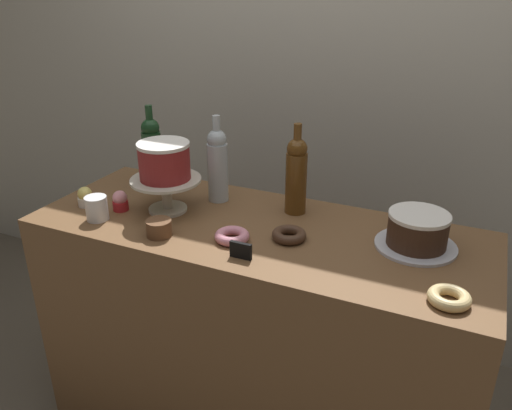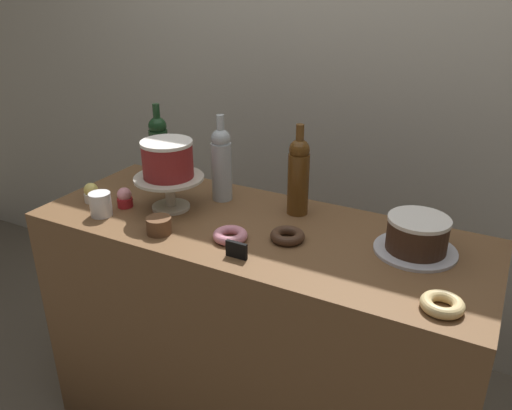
% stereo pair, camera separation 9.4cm
% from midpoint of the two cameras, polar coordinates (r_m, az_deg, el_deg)
% --- Properties ---
extents(back_wall, '(6.00, 0.05, 2.60)m').
position_cam_midpoint_polar(back_wall, '(2.41, 7.74, 13.74)').
color(back_wall, '#BCB7A8').
rests_on(back_wall, ground_plane).
extents(display_counter, '(1.56, 0.60, 0.95)m').
position_cam_midpoint_polar(display_counter, '(2.00, -1.40, -14.69)').
color(display_counter, brown).
rests_on(display_counter, ground_plane).
extents(cake_stand_pedestal, '(0.25, 0.25, 0.12)m').
position_cam_midpoint_polar(cake_stand_pedestal, '(1.86, -11.37, 1.79)').
color(cake_stand_pedestal, beige).
rests_on(cake_stand_pedestal, display_counter).
extents(white_layer_cake, '(0.18, 0.18, 0.13)m').
position_cam_midpoint_polar(white_layer_cake, '(1.82, -11.64, 4.83)').
color(white_layer_cake, maroon).
rests_on(white_layer_cake, cake_stand_pedestal).
extents(silver_serving_platter, '(0.25, 0.25, 0.01)m').
position_cam_midpoint_polar(silver_serving_platter, '(1.67, 15.77, -4.40)').
color(silver_serving_platter, silver).
rests_on(silver_serving_platter, display_counter).
extents(chocolate_round_cake, '(0.19, 0.19, 0.11)m').
position_cam_midpoint_polar(chocolate_round_cake, '(1.65, 16.00, -2.62)').
color(chocolate_round_cake, '#3D2619').
rests_on(chocolate_round_cake, silver_serving_platter).
extents(wine_bottle_green, '(0.08, 0.08, 0.33)m').
position_cam_midpoint_polar(wine_bottle_green, '(2.09, -12.75, 5.92)').
color(wine_bottle_green, '#193D1E').
rests_on(wine_bottle_green, display_counter).
extents(wine_bottle_amber, '(0.08, 0.08, 0.33)m').
position_cam_midpoint_polar(wine_bottle_amber, '(1.79, 3.00, 3.43)').
color(wine_bottle_amber, '#5B3814').
rests_on(wine_bottle_amber, display_counter).
extents(wine_bottle_clear, '(0.08, 0.08, 0.33)m').
position_cam_midpoint_polar(wine_bottle_clear, '(1.90, -5.72, 4.58)').
color(wine_bottle_clear, '#B2BCC1').
rests_on(wine_bottle_clear, display_counter).
extents(cupcake_strawberry, '(0.06, 0.06, 0.07)m').
position_cam_midpoint_polar(cupcake_strawberry, '(1.92, -16.23, 0.40)').
color(cupcake_strawberry, red).
rests_on(cupcake_strawberry, display_counter).
extents(cupcake_lemon, '(0.06, 0.06, 0.07)m').
position_cam_midpoint_polar(cupcake_lemon, '(2.00, -19.75, 0.82)').
color(cupcake_lemon, white).
rests_on(cupcake_lemon, display_counter).
extents(donut_pink, '(0.11, 0.11, 0.03)m').
position_cam_midpoint_polar(donut_pink, '(1.65, -4.33, -3.49)').
color(donut_pink, pink).
rests_on(donut_pink, display_counter).
extents(donut_chocolate, '(0.11, 0.11, 0.03)m').
position_cam_midpoint_polar(donut_chocolate, '(1.65, 2.07, -3.36)').
color(donut_chocolate, '#472D1E').
rests_on(donut_chocolate, display_counter).
extents(donut_glazed, '(0.11, 0.11, 0.03)m').
position_cam_midpoint_polar(donut_glazed, '(1.42, 18.90, -9.76)').
color(donut_glazed, '#E0C17F').
rests_on(donut_glazed, display_counter).
extents(cookie_stack, '(0.08, 0.08, 0.06)m').
position_cam_midpoint_polar(cookie_stack, '(1.71, -12.29, -2.53)').
color(cookie_stack, brown).
rests_on(cookie_stack, display_counter).
extents(price_sign_chalkboard, '(0.07, 0.01, 0.05)m').
position_cam_midpoint_polar(price_sign_chalkboard, '(1.54, -3.47, -5.09)').
color(price_sign_chalkboard, black).
rests_on(price_sign_chalkboard, display_counter).
extents(coffee_cup_ceramic, '(0.08, 0.08, 0.09)m').
position_cam_midpoint_polar(coffee_cup_ceramic, '(1.87, -18.69, -0.36)').
color(coffee_cup_ceramic, white).
rests_on(coffee_cup_ceramic, display_counter).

